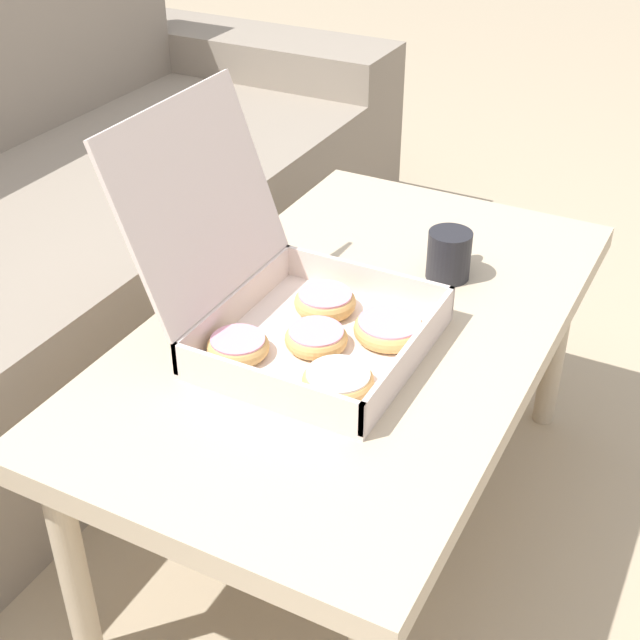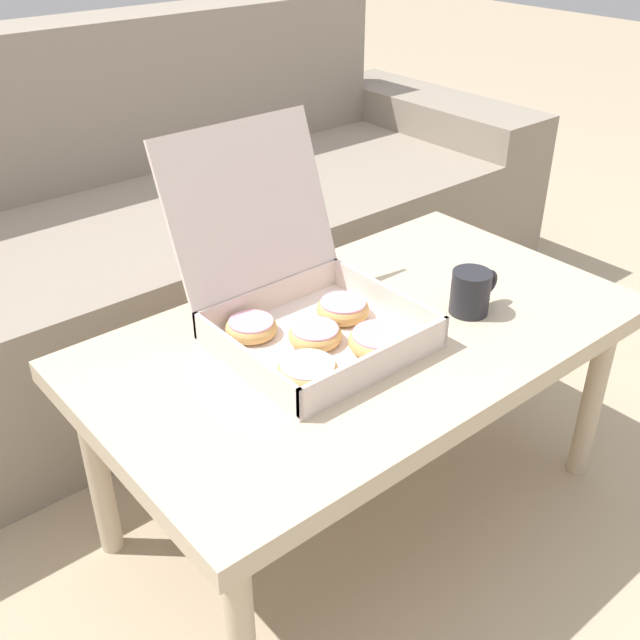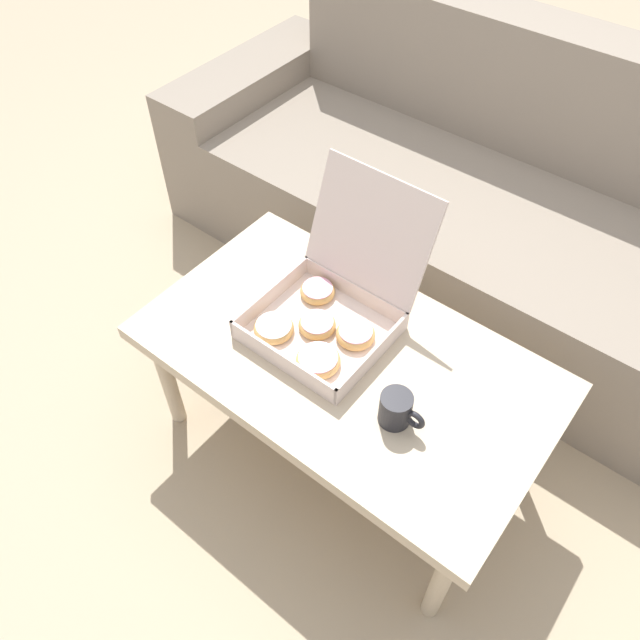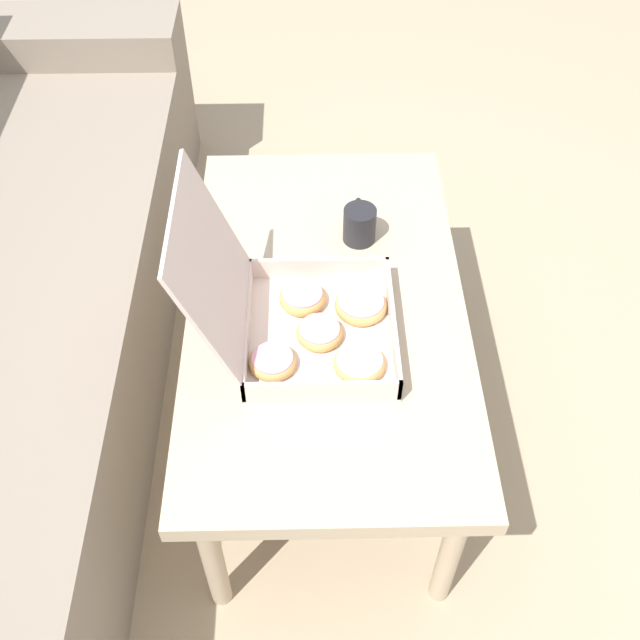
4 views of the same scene
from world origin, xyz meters
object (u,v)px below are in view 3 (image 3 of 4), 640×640
at_px(coffee_table, 345,366).
at_px(pastry_box, 328,310).
at_px(coffee_mug, 397,409).
at_px(couch, 500,221).

height_order(coffee_table, pastry_box, pastry_box).
bearing_deg(coffee_mug, coffee_table, 158.21).
distance_m(pastry_box, coffee_mug, 0.32).
bearing_deg(pastry_box, coffee_table, -27.37).
relative_size(pastry_box, coffee_mug, 3.59).
bearing_deg(couch, coffee_table, -90.00).
height_order(couch, pastry_box, couch).
relative_size(couch, coffee_mug, 21.18).
distance_m(coffee_table, pastry_box, 0.15).
distance_m(couch, coffee_mug, 1.00).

